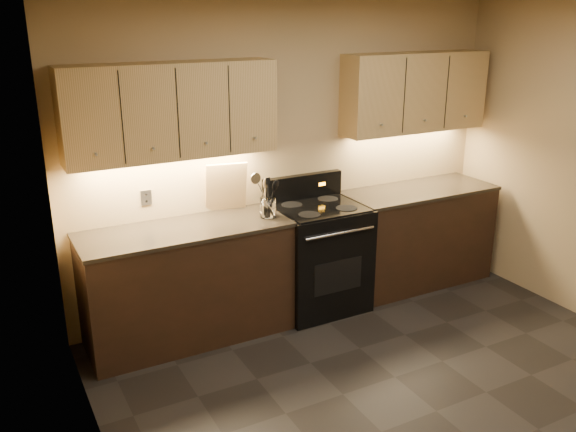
{
  "coord_description": "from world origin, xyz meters",
  "views": [
    {
      "loc": [
        -2.46,
        -2.53,
        2.51
      ],
      "look_at": [
        -0.34,
        1.45,
        0.98
      ],
      "focal_mm": 38.0,
      "sensor_mm": 36.0,
      "label": 1
    }
  ],
  "objects": [
    {
      "name": "wooden_spoon",
      "position": [
        -0.46,
        1.63,
        1.09
      ],
      "size": [
        0.11,
        0.1,
        0.3
      ],
      "primitive_type": null,
      "rotation": [
        -0.04,
        0.14,
        0.35
      ],
      "color": "tan",
      "rests_on": "utensil_crock"
    },
    {
      "name": "wall_left",
      "position": [
        -2.0,
        0.0,
        1.3
      ],
      "size": [
        0.04,
        4.0,
        2.6
      ],
      "primitive_type": "cube",
      "color": "tan",
      "rests_on": "ground"
    },
    {
      "name": "utensil_crock",
      "position": [
        -0.42,
        1.63,
        1.0
      ],
      "size": [
        0.16,
        0.16,
        0.16
      ],
      "color": "white",
      "rests_on": "counter_left"
    },
    {
      "name": "cutting_board",
      "position": [
        -0.65,
        1.93,
        1.14
      ],
      "size": [
        0.35,
        0.19,
        0.42
      ],
      "primitive_type": "cube",
      "rotation": [
        0.26,
        0.0,
        -0.17
      ],
      "color": "tan",
      "rests_on": "counter_left"
    },
    {
      "name": "upper_cab_right",
      "position": [
        1.18,
        1.85,
        1.8
      ],
      "size": [
        1.44,
        0.3,
        0.7
      ],
      "primitive_type": "cube",
      "color": "tan",
      "rests_on": "wall_back"
    },
    {
      "name": "black_spoon",
      "position": [
        -0.41,
        1.66,
        1.09
      ],
      "size": [
        0.12,
        0.12,
        0.3
      ],
      "primitive_type": null,
      "rotation": [
        0.22,
        0.17,
        0.14
      ],
      "color": "black",
      "rests_on": "utensil_crock"
    },
    {
      "name": "upper_cab_left",
      "position": [
        -1.1,
        1.85,
        1.8
      ],
      "size": [
        1.6,
        0.3,
        0.7
      ],
      "primitive_type": "cube",
      "color": "tan",
      "rests_on": "wall_back"
    },
    {
      "name": "black_turner",
      "position": [
        -0.42,
        1.62,
        1.11
      ],
      "size": [
        0.1,
        0.12,
        0.33
      ],
      "primitive_type": null,
      "rotation": [
        -0.06,
        0.03,
        0.27
      ],
      "color": "black",
      "rests_on": "utensil_crock"
    },
    {
      "name": "outlet_plate",
      "position": [
        -1.3,
        1.99,
        1.12
      ],
      "size": [
        0.08,
        0.01,
        0.12
      ],
      "primitive_type": "cube",
      "color": "#B2B5BA",
      "rests_on": "wall_back"
    },
    {
      "name": "steel_spatula",
      "position": [
        -0.39,
        1.64,
        1.14
      ],
      "size": [
        0.24,
        0.14,
        0.39
      ],
      "primitive_type": null,
      "rotation": [
        0.05,
        -0.38,
        -0.38
      ],
      "color": "silver",
      "rests_on": "utensil_crock"
    },
    {
      "name": "counter_right",
      "position": [
        1.18,
        1.7,
        0.47
      ],
      "size": [
        1.46,
        0.62,
        0.93
      ],
      "color": "black",
      "rests_on": "ground"
    },
    {
      "name": "steel_skimmer",
      "position": [
        -0.38,
        1.62,
        1.14
      ],
      "size": [
        0.25,
        0.1,
        0.38
      ],
      "primitive_type": null,
      "rotation": [
        -0.03,
        -0.44,
        0.1
      ],
      "color": "silver",
      "rests_on": "utensil_crock"
    },
    {
      "name": "floor",
      "position": [
        0.0,
        0.0,
        0.0
      ],
      "size": [
        4.0,
        4.0,
        0.0
      ],
      "primitive_type": "plane",
      "color": "black",
      "rests_on": "ground"
    },
    {
      "name": "wall_back",
      "position": [
        0.0,
        2.0,
        1.3
      ],
      "size": [
        4.0,
        0.04,
        2.6
      ],
      "primitive_type": "cube",
      "color": "tan",
      "rests_on": "ground"
    },
    {
      "name": "stove",
      "position": [
        0.08,
        1.68,
        0.48
      ],
      "size": [
        0.76,
        0.68,
        1.14
      ],
      "color": "black",
      "rests_on": "ground"
    },
    {
      "name": "counter_left",
      "position": [
        -1.1,
        1.7,
        0.47
      ],
      "size": [
        1.62,
        0.62,
        0.93
      ],
      "color": "black",
      "rests_on": "ground"
    }
  ]
}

